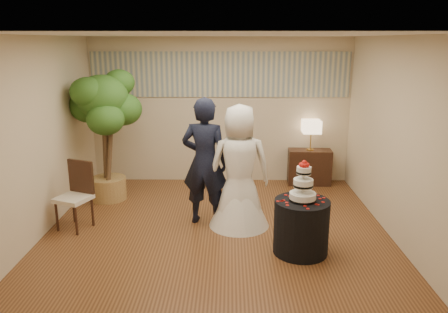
{
  "coord_description": "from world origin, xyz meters",
  "views": [
    {
      "loc": [
        0.18,
        -5.89,
        2.74
      ],
      "look_at": [
        0.1,
        0.4,
        1.05
      ],
      "focal_mm": 35.0,
      "sensor_mm": 36.0,
      "label": 1
    }
  ],
  "objects_px": {
    "side_chair": "(73,197)",
    "table_lamp": "(311,135)",
    "groom": "(205,162)",
    "cake_table": "(301,227)",
    "console": "(309,167)",
    "wedding_cake": "(303,181)",
    "bride": "(240,167)",
    "ficus_tree": "(105,136)"
  },
  "relations": [
    {
      "from": "groom",
      "to": "bride",
      "type": "bearing_deg",
      "value": -178.95
    },
    {
      "from": "bride",
      "to": "wedding_cake",
      "type": "distance_m",
      "value": 1.18
    },
    {
      "from": "cake_table",
      "to": "ficus_tree",
      "type": "distance_m",
      "value": 3.74
    },
    {
      "from": "bride",
      "to": "wedding_cake",
      "type": "relative_size",
      "value": 3.42
    },
    {
      "from": "groom",
      "to": "console",
      "type": "xyz_separation_m",
      "value": [
        1.92,
        1.9,
        -0.63
      ]
    },
    {
      "from": "table_lamp",
      "to": "ficus_tree",
      "type": "relative_size",
      "value": 0.25
    },
    {
      "from": "console",
      "to": "side_chair",
      "type": "height_order",
      "value": "side_chair"
    },
    {
      "from": "groom",
      "to": "bride",
      "type": "relative_size",
      "value": 1.05
    },
    {
      "from": "bride",
      "to": "console",
      "type": "xyz_separation_m",
      "value": [
        1.41,
        1.99,
        -0.59
      ]
    },
    {
      "from": "groom",
      "to": "wedding_cake",
      "type": "bearing_deg",
      "value": 155.33
    },
    {
      "from": "wedding_cake",
      "to": "side_chair",
      "type": "relative_size",
      "value": 0.54
    },
    {
      "from": "wedding_cake",
      "to": "ficus_tree",
      "type": "relative_size",
      "value": 0.24
    },
    {
      "from": "groom",
      "to": "cake_table",
      "type": "bearing_deg",
      "value": 155.33
    },
    {
      "from": "side_chair",
      "to": "console",
      "type": "bearing_deg",
      "value": 51.37
    },
    {
      "from": "ficus_tree",
      "to": "side_chair",
      "type": "relative_size",
      "value": 2.29
    },
    {
      "from": "groom",
      "to": "cake_table",
      "type": "height_order",
      "value": "groom"
    },
    {
      "from": "cake_table",
      "to": "side_chair",
      "type": "height_order",
      "value": "side_chair"
    },
    {
      "from": "bride",
      "to": "console",
      "type": "height_order",
      "value": "bride"
    },
    {
      "from": "bride",
      "to": "wedding_cake",
      "type": "xyz_separation_m",
      "value": [
        0.8,
        -0.87,
        0.07
      ]
    },
    {
      "from": "groom",
      "to": "bride",
      "type": "xyz_separation_m",
      "value": [
        0.52,
        -0.1,
        -0.04
      ]
    },
    {
      "from": "table_lamp",
      "to": "side_chair",
      "type": "bearing_deg",
      "value": -150.87
    },
    {
      "from": "wedding_cake",
      "to": "ficus_tree",
      "type": "xyz_separation_m",
      "value": [
        -3.08,
        1.97,
        0.15
      ]
    },
    {
      "from": "cake_table",
      "to": "side_chair",
      "type": "distance_m",
      "value": 3.33
    },
    {
      "from": "side_chair",
      "to": "table_lamp",
      "type": "bearing_deg",
      "value": 51.37
    },
    {
      "from": "cake_table",
      "to": "side_chair",
      "type": "xyz_separation_m",
      "value": [
        -3.25,
        0.72,
        0.14
      ]
    },
    {
      "from": "table_lamp",
      "to": "side_chair",
      "type": "height_order",
      "value": "table_lamp"
    },
    {
      "from": "wedding_cake",
      "to": "table_lamp",
      "type": "xyz_separation_m",
      "value": [
        0.61,
        2.87,
        -0.03
      ]
    },
    {
      "from": "bride",
      "to": "table_lamp",
      "type": "relative_size",
      "value": 3.2
    },
    {
      "from": "wedding_cake",
      "to": "ficus_tree",
      "type": "bearing_deg",
      "value": 147.44
    },
    {
      "from": "cake_table",
      "to": "table_lamp",
      "type": "bearing_deg",
      "value": 77.96
    },
    {
      "from": "groom",
      "to": "console",
      "type": "distance_m",
      "value": 2.77
    },
    {
      "from": "cake_table",
      "to": "side_chair",
      "type": "bearing_deg",
      "value": 167.55
    },
    {
      "from": "bride",
      "to": "table_lamp",
      "type": "xyz_separation_m",
      "value": [
        1.41,
        1.99,
        0.05
      ]
    },
    {
      "from": "cake_table",
      "to": "console",
      "type": "distance_m",
      "value": 2.93
    },
    {
      "from": "groom",
      "to": "bride",
      "type": "height_order",
      "value": "groom"
    },
    {
      "from": "side_chair",
      "to": "ficus_tree",
      "type": "bearing_deg",
      "value": 104.64
    },
    {
      "from": "groom",
      "to": "cake_table",
      "type": "relative_size",
      "value": 2.67
    },
    {
      "from": "groom",
      "to": "table_lamp",
      "type": "distance_m",
      "value": 2.7
    },
    {
      "from": "wedding_cake",
      "to": "side_chair",
      "type": "xyz_separation_m",
      "value": [
        -3.25,
        0.72,
        -0.5
      ]
    },
    {
      "from": "bride",
      "to": "cake_table",
      "type": "xyz_separation_m",
      "value": [
        0.8,
        -0.87,
        -0.56
      ]
    },
    {
      "from": "bride",
      "to": "cake_table",
      "type": "relative_size",
      "value": 2.55
    },
    {
      "from": "console",
      "to": "cake_table",
      "type": "bearing_deg",
      "value": -99.25
    }
  ]
}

